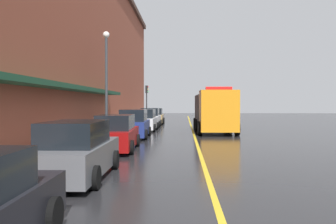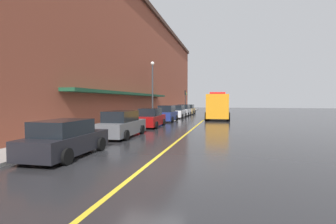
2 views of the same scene
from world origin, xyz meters
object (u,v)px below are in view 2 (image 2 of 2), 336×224
at_px(parking_meter_3, 162,111).
at_px(traffic_light_near, 185,97).
at_px(parked_car_2, 151,118).
at_px(parking_meter_0, 144,114).
at_px(utility_truck, 218,107).
at_px(parked_car_3, 167,114).
at_px(parking_meter_2, 176,109).
at_px(parked_car_0, 66,139).
at_px(parked_car_4, 178,112).
at_px(parked_car_1, 122,125).
at_px(parking_meter_1, 178,109).
at_px(street_lamp_left, 153,84).
at_px(parked_car_5, 184,110).
at_px(parked_car_6, 189,110).

xyz_separation_m(parking_meter_3, traffic_light_near, (0.06, 17.88, 2.10)).
xyz_separation_m(parked_car_2, parking_meter_0, (-1.40, 2.12, 0.26)).
bearing_deg(utility_truck, parking_meter_0, -38.72).
height_order(parked_car_3, parking_meter_2, parked_car_3).
distance_m(parked_car_0, parked_car_4, 25.01).
bearing_deg(parked_car_0, parking_meter_2, 1.09).
relative_size(parked_car_1, parking_meter_2, 3.66).
distance_m(parking_meter_1, street_lamp_left, 13.08).
height_order(parking_meter_2, parking_meter_3, same).
bearing_deg(parking_meter_0, parking_meter_2, 90.00).
bearing_deg(parked_car_4, parked_car_3, -179.47).
bearing_deg(utility_truck, parking_meter_3, -74.85).
distance_m(parked_car_0, utility_truck, 24.33).
height_order(parked_car_3, parked_car_5, parked_car_3).
distance_m(parked_car_1, parked_car_4, 19.01).
height_order(parked_car_2, parking_meter_2, parked_car_2).
bearing_deg(parked_car_5, parked_car_2, 179.86).
height_order(parked_car_1, street_lamp_left, street_lamp_left).
bearing_deg(parking_meter_2, parked_car_0, -87.19).
bearing_deg(street_lamp_left, parking_meter_0, -83.06).
xyz_separation_m(parked_car_1, parked_car_6, (-0.05, 29.41, 0.00)).
height_order(parked_car_0, parking_meter_3, parked_car_0).
height_order(parked_car_4, parked_car_5, parked_car_5).
bearing_deg(parked_car_0, utility_truck, -14.78).
distance_m(parking_meter_0, traffic_light_near, 25.02).
bearing_deg(traffic_light_near, parked_car_2, -87.17).
relative_size(parked_car_3, parked_car_5, 1.07).
bearing_deg(parking_meter_2, parking_meter_1, 90.00).
bearing_deg(parking_meter_2, parked_car_4, -75.47).
relative_size(parked_car_3, parking_meter_1, 3.45).
height_order(parked_car_6, street_lamp_left, street_lamp_left).
height_order(utility_truck, traffic_light_near, traffic_light_near).
bearing_deg(parked_car_2, parking_meter_2, 2.31).
distance_m(parked_car_0, parking_meter_3, 21.69).
relative_size(parked_car_2, parking_meter_3, 3.69).
height_order(parked_car_2, traffic_light_near, traffic_light_near).
height_order(parked_car_1, parking_meter_2, parked_car_1).
distance_m(parking_meter_0, street_lamp_left, 5.98).
bearing_deg(street_lamp_left, parking_meter_1, 87.28).
distance_m(parking_meter_0, parking_meter_1, 17.56).
xyz_separation_m(parked_car_0, street_lamp_left, (-2.09, 19.52, 3.66)).
relative_size(parking_meter_0, parking_meter_3, 1.00).
bearing_deg(parked_car_2, traffic_light_near, 0.67).
bearing_deg(parked_car_4, street_lamp_left, 160.92).
bearing_deg(parked_car_0, parked_car_6, -1.52).
height_order(parked_car_1, parking_meter_0, parked_car_1).
height_order(parked_car_0, parked_car_2, parked_car_2).
bearing_deg(parked_car_2, parking_meter_0, 31.24).
xyz_separation_m(parked_car_3, street_lamp_left, (-1.96, 0.64, 3.54)).
xyz_separation_m(parked_car_4, parking_meter_2, (-1.39, 5.38, 0.22)).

